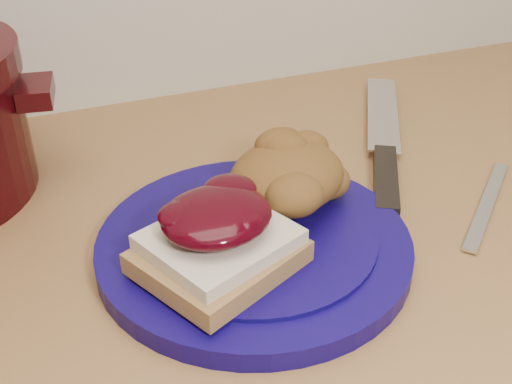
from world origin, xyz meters
name	(u,v)px	position (x,y,z in m)	size (l,w,h in m)	color
plate	(254,246)	(0.03, 1.44, 0.91)	(0.27, 0.27, 0.02)	#0E054C
sandwich	(218,238)	(-0.01, 1.41, 0.95)	(0.15, 0.14, 0.06)	olive
stuffing_mound	(287,176)	(0.08, 1.47, 0.95)	(0.11, 0.10, 0.06)	brown
chef_knife	(385,161)	(0.22, 1.53, 0.91)	(0.19, 0.30, 0.02)	black
butter_knife	(487,204)	(0.27, 1.42, 0.90)	(0.17, 0.01, 0.00)	silver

